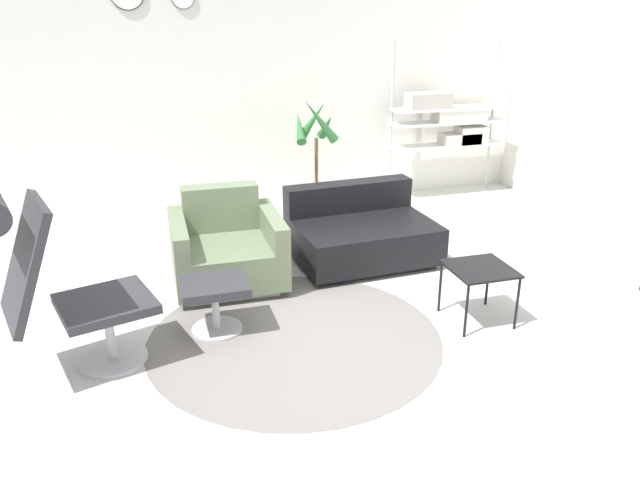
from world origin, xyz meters
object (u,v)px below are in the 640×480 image
(lounge_chair, at_px, (50,270))
(couch_low, at_px, (361,234))
(side_table, at_px, (480,273))
(potted_plant, at_px, (316,176))
(armchair_red, at_px, (227,251))
(shelf_unit, at_px, (451,121))
(ottoman, at_px, (215,295))

(lounge_chair, xyz_separation_m, couch_low, (2.39, 1.23, -0.48))
(lounge_chair, relative_size, side_table, 2.81)
(lounge_chair, bearing_deg, potted_plant, 119.98)
(couch_low, distance_m, potted_plant, 1.21)
(lounge_chair, distance_m, armchair_red, 1.65)
(shelf_unit, bearing_deg, side_table, -112.98)
(lounge_chair, height_order, couch_low, lounge_chair)
(armchair_red, distance_m, couch_low, 1.23)
(ottoman, height_order, shelf_unit, shelf_unit)
(couch_low, bearing_deg, potted_plant, -89.96)
(armchair_red, bearing_deg, ottoman, 76.30)
(lounge_chair, relative_size, shelf_unit, 0.69)
(ottoman, distance_m, side_table, 1.88)
(armchair_red, bearing_deg, couch_low, -172.36)
(potted_plant, bearing_deg, armchair_red, -130.35)
(couch_low, xyz_separation_m, shelf_unit, (1.64, 1.54, 0.64))
(armchair_red, height_order, couch_low, armchair_red)
(ottoman, bearing_deg, couch_low, 33.66)
(potted_plant, bearing_deg, side_table, -78.59)
(lounge_chair, relative_size, armchair_red, 1.41)
(lounge_chair, bearing_deg, couch_low, 100.94)
(armchair_red, distance_m, side_table, 2.02)
(side_table, height_order, shelf_unit, shelf_unit)
(lounge_chair, height_order, ottoman, lounge_chair)
(lounge_chair, xyz_separation_m, armchair_red, (1.18, 1.07, -0.44))
(lounge_chair, distance_m, potted_plant, 3.35)
(couch_low, bearing_deg, shelf_unit, -140.52)
(couch_low, distance_m, side_table, 1.39)
(ottoman, bearing_deg, armchair_red, 75.86)
(ottoman, xyz_separation_m, potted_plant, (1.34, 2.13, 0.18))
(potted_plant, bearing_deg, ottoman, -122.12)
(couch_low, xyz_separation_m, side_table, (0.42, -1.32, 0.14))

